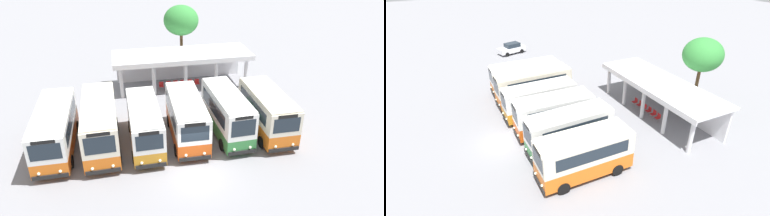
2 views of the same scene
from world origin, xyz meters
The scene contains 15 objects.
ground_plane centered at (0.00, 0.00, 0.00)m, with size 180.00×180.00×0.00m, color gray.
city_bus_nearest_orange centered at (-9.14, 4.83, 1.81)m, with size 2.46×7.74×3.26m.
city_bus_second_in_row centered at (-6.02, 4.74, 1.91)m, with size 2.63×7.87×3.48m.
city_bus_middle_cream centered at (-2.91, 4.29, 1.77)m, with size 2.34×7.01×3.20m.
city_bus_fourth_amber centered at (0.20, 4.47, 1.84)m, with size 2.52×6.93×3.33m.
city_bus_fifth_blue centered at (3.32, 4.53, 1.89)m, with size 2.41×7.00×3.44m.
city_bus_far_end_green centered at (6.43, 4.23, 1.85)m, with size 2.48×6.85×3.35m.
terminal_canopy centered at (1.74, 15.07, 2.53)m, with size 13.45×4.54×3.40m.
waiting_chair_end_by_column centered at (-0.52, 13.73, 0.52)m, with size 0.44×0.44×0.86m.
waiting_chair_second_from_end centered at (0.19, 13.77, 0.52)m, with size 0.44×0.44×0.86m.
waiting_chair_middle_seat centered at (0.91, 13.77, 0.52)m, with size 0.44×0.44×0.86m.
waiting_chair_fourth_seat centered at (1.62, 13.78, 0.52)m, with size 0.44×0.44×0.86m.
waiting_chair_fifth_seat centered at (2.33, 13.78, 0.52)m, with size 0.44×0.44×0.86m.
waiting_chair_far_end_seat centered at (3.05, 13.72, 0.52)m, with size 0.44×0.44×0.86m.
roadside_tree_behind_canopy centered at (2.41, 18.68, 5.59)m, with size 3.70×3.70×7.20m.
Camera 1 is at (-4.04, -17.85, 14.32)m, focal length 32.81 mm.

